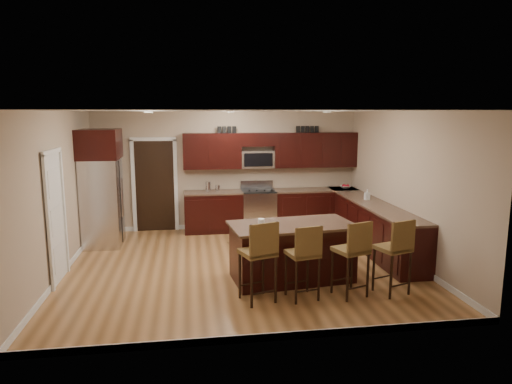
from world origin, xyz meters
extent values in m
plane|color=#9F6E3F|center=(0.00, 0.00, 0.00)|extent=(6.00, 6.00, 0.00)
plane|color=silver|center=(0.00, 0.00, 2.70)|extent=(6.00, 6.00, 0.00)
plane|color=tan|center=(0.00, 2.75, 1.35)|extent=(6.00, 0.00, 6.00)
plane|color=tan|center=(-3.00, 0.00, 1.35)|extent=(0.00, 5.50, 5.50)
plane|color=tan|center=(3.00, 0.00, 1.35)|extent=(0.00, 5.50, 5.50)
cube|color=black|center=(-0.35, 2.45, 0.44)|extent=(1.30, 0.60, 0.88)
cube|color=black|center=(2.03, 2.45, 0.44)|extent=(1.94, 0.60, 0.88)
cube|color=black|center=(2.70, 0.48, 0.44)|extent=(0.60, 3.35, 0.88)
cube|color=brown|center=(-0.35, 2.45, 0.90)|extent=(1.30, 0.63, 0.04)
cube|color=brown|center=(2.03, 2.45, 0.90)|extent=(1.94, 0.63, 0.04)
cube|color=brown|center=(2.70, 0.48, 0.90)|extent=(0.63, 3.35, 0.04)
cube|color=black|center=(-0.35, 2.58, 1.82)|extent=(1.30, 0.33, 0.80)
cube|color=black|center=(2.03, 2.58, 1.82)|extent=(1.94, 0.33, 0.80)
cube|color=black|center=(0.68, 2.58, 2.07)|extent=(0.76, 0.33, 0.30)
cube|color=silver|center=(0.68, 2.45, 0.45)|extent=(0.76, 0.64, 0.90)
cube|color=black|center=(0.68, 2.45, 0.91)|extent=(0.76, 0.60, 0.03)
cube|color=black|center=(0.68, 2.15, 0.45)|extent=(0.65, 0.01, 0.45)
cube|color=silver|center=(0.68, 2.72, 1.02)|extent=(0.76, 0.05, 0.18)
cube|color=silver|center=(0.68, 2.60, 1.62)|extent=(0.76, 0.31, 0.40)
cube|color=black|center=(-1.65, 2.73, 1.03)|extent=(0.85, 0.03, 2.06)
cube|color=white|center=(-2.98, -0.30, 1.02)|extent=(0.03, 0.80, 2.04)
cube|color=black|center=(0.74, -0.77, 0.44)|extent=(1.96, 1.15, 0.88)
cube|color=brown|center=(0.74, -0.77, 0.90)|extent=(2.08, 1.26, 0.04)
cube|color=black|center=(0.74, -0.77, 0.04)|extent=(1.88, 1.06, 0.09)
cube|color=brown|center=(0.06, -1.55, 0.72)|extent=(0.56, 0.56, 0.06)
cube|color=brown|center=(0.12, -1.74, 0.95)|extent=(0.43, 0.18, 0.47)
cylinder|color=black|center=(-0.13, -1.74, 0.34)|extent=(0.04, 0.04, 0.69)
cylinder|color=black|center=(0.25, -1.74, 0.34)|extent=(0.04, 0.04, 0.69)
cylinder|color=black|center=(-0.13, -1.36, 0.34)|extent=(0.04, 0.04, 0.69)
cylinder|color=black|center=(0.25, -1.36, 0.34)|extent=(0.04, 0.04, 0.69)
cube|color=brown|center=(0.71, -1.55, 0.67)|extent=(0.49, 0.49, 0.06)
cube|color=brown|center=(0.75, -1.73, 0.89)|extent=(0.41, 0.12, 0.44)
cylinder|color=black|center=(0.53, -1.73, 0.32)|extent=(0.04, 0.04, 0.64)
cylinder|color=black|center=(0.89, -1.73, 0.32)|extent=(0.04, 0.04, 0.64)
cylinder|color=black|center=(0.53, -1.37, 0.32)|extent=(0.04, 0.04, 0.64)
cylinder|color=black|center=(0.89, -1.37, 0.32)|extent=(0.04, 0.04, 0.64)
cube|color=brown|center=(1.43, -1.55, 0.69)|extent=(0.54, 0.54, 0.06)
cube|color=brown|center=(1.49, -1.73, 0.92)|extent=(0.42, 0.17, 0.46)
cylinder|color=black|center=(1.25, -1.73, 0.33)|extent=(0.04, 0.04, 0.66)
cylinder|color=black|center=(1.62, -1.73, 0.33)|extent=(0.04, 0.04, 0.66)
cylinder|color=black|center=(1.25, -1.37, 0.33)|extent=(0.04, 0.04, 0.66)
cylinder|color=black|center=(1.62, -1.37, 0.33)|extent=(0.04, 0.04, 0.66)
cube|color=silver|center=(-2.62, 1.69, 0.88)|extent=(0.72, 0.88, 1.77)
cube|color=black|center=(-2.26, 1.69, 0.88)|extent=(0.01, 0.02, 1.68)
cylinder|color=silver|center=(-2.23, 1.61, 0.97)|extent=(0.02, 0.02, 0.79)
cylinder|color=silver|center=(-2.23, 1.77, 0.97)|extent=(0.02, 0.02, 0.79)
cube|color=black|center=(-2.62, 1.69, 2.06)|extent=(0.78, 0.94, 0.58)
cube|color=#7F6144|center=(0.45, 1.26, 0.01)|extent=(1.16, 0.91, 0.01)
imported|color=silver|center=(2.75, 2.45, 0.95)|extent=(0.30, 0.30, 0.06)
imported|color=#B2B2B2|center=(2.70, 1.01, 1.03)|extent=(0.10, 0.10, 0.21)
cylinder|color=silver|center=(-0.46, 2.45, 1.03)|extent=(0.12, 0.12, 0.22)
cylinder|color=silver|center=(-0.25, 2.45, 0.99)|extent=(0.11, 0.11, 0.14)
cylinder|color=white|center=(0.24, -0.77, 0.97)|extent=(0.10, 0.10, 0.10)
cube|color=brown|center=(2.08, -1.55, 0.69)|extent=(0.54, 0.54, 0.06)
cube|color=brown|center=(2.14, -1.73, 0.92)|extent=(0.42, 0.17, 0.46)
cylinder|color=black|center=(1.90, -1.73, 0.33)|extent=(0.04, 0.04, 0.66)
cylinder|color=black|center=(2.27, -1.73, 0.33)|extent=(0.04, 0.04, 0.66)
cylinder|color=black|center=(1.90, -1.37, 0.33)|extent=(0.04, 0.04, 0.66)
cylinder|color=black|center=(2.27, -1.37, 0.33)|extent=(0.04, 0.04, 0.66)
camera|label=1|loc=(-0.87, -7.68, 2.67)|focal=32.00mm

